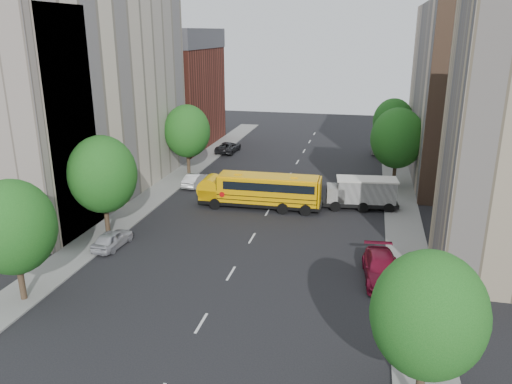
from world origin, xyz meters
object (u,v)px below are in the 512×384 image
(street_tree_0, at_px, (13,227))
(school_bus, at_px, (259,189))
(street_tree_5, at_px, (393,122))
(parked_car_1, at_px, (195,180))
(street_tree_2, at_px, (187,131))
(parked_car_5, at_px, (379,147))
(street_tree_3, at_px, (429,315))
(parked_car_3, at_px, (382,268))
(street_tree_4, at_px, (397,138))
(safari_truck, at_px, (361,193))
(parked_car_2, at_px, (228,147))
(parked_car_0, at_px, (112,239))
(street_tree_1, at_px, (103,174))

(street_tree_0, xyz_separation_m, school_bus, (10.04, 18.97, -2.91))
(street_tree_5, height_order, parked_car_1, street_tree_5)
(street_tree_0, bearing_deg, school_bus, 62.11)
(street_tree_2, height_order, parked_car_5, street_tree_2)
(street_tree_3, bearing_deg, street_tree_2, 124.51)
(street_tree_3, bearing_deg, parked_car_3, 97.05)
(street_tree_2, bearing_deg, street_tree_4, 0.00)
(street_tree_5, xyz_separation_m, school_bus, (-11.96, -21.03, -2.97))
(parked_car_5, bearing_deg, parked_car_3, -88.28)
(parked_car_5, bearing_deg, street_tree_4, -83.00)
(street_tree_3, relative_size, parked_car_3, 1.31)
(safari_truck, distance_m, parked_car_2, 25.34)
(parked_car_0, bearing_deg, school_bus, -124.98)
(street_tree_1, relative_size, safari_truck, 1.17)
(parked_car_3, bearing_deg, safari_truck, 91.48)
(parked_car_3, bearing_deg, parked_car_1, 132.20)
(street_tree_4, bearing_deg, street_tree_1, -140.71)
(street_tree_4, relative_size, safari_truck, 1.19)
(school_bus, bearing_deg, street_tree_1, -139.53)
(street_tree_5, relative_size, parked_car_3, 1.38)
(street_tree_0, bearing_deg, parked_car_5, 64.48)
(parked_car_0, distance_m, parked_car_2, 30.96)
(parked_car_0, xyz_separation_m, parked_car_2, (0.00, 30.96, 0.03))
(street_tree_1, xyz_separation_m, parked_car_0, (1.40, -1.89, -4.29))
(street_tree_1, relative_size, street_tree_2, 1.03)
(school_bus, xyz_separation_m, parked_car_3, (10.56, -11.64, -0.94))
(street_tree_3, xyz_separation_m, street_tree_5, (-0.00, 44.00, 0.25))
(parked_car_0, height_order, parked_car_3, parked_car_3)
(parked_car_3, bearing_deg, street_tree_1, 166.94)
(street_tree_0, xyz_separation_m, parked_car_2, (1.40, 39.07, -3.95))
(street_tree_1, distance_m, parked_car_0, 4.89)
(parked_car_0, bearing_deg, street_tree_1, -49.96)
(street_tree_1, relative_size, school_bus, 0.71)
(parked_car_0, bearing_deg, parked_car_1, -89.37)
(street_tree_1, xyz_separation_m, parked_car_3, (20.60, -2.67, -4.16))
(street_tree_1, xyz_separation_m, school_bus, (10.04, 8.97, -3.22))
(street_tree_0, xyz_separation_m, parked_car_3, (20.60, 7.33, -3.85))
(street_tree_0, bearing_deg, parked_car_0, 80.20)
(street_tree_0, bearing_deg, street_tree_4, 51.84)
(parked_car_5, bearing_deg, street_tree_2, -141.96)
(street_tree_5, distance_m, parked_car_0, 38.18)
(parked_car_1, bearing_deg, street_tree_2, -57.01)
(street_tree_1, height_order, school_bus, street_tree_1)
(parked_car_2, bearing_deg, school_bus, 116.36)
(street_tree_5, xyz_separation_m, parked_car_1, (-19.80, -16.03, -4.04))
(safari_truck, xyz_separation_m, parked_car_2, (-17.51, 18.30, -0.79))
(street_tree_0, relative_size, parked_car_1, 1.84)
(street_tree_3, height_order, school_bus, street_tree_3)
(school_bus, xyz_separation_m, parked_car_5, (10.56, 24.18, -0.97))
(street_tree_3, xyz_separation_m, parked_car_3, (-1.40, 11.33, -3.66))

